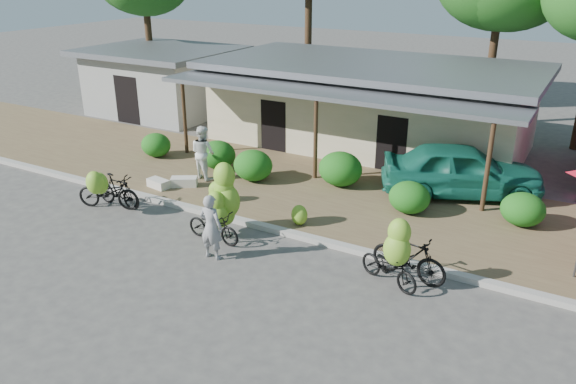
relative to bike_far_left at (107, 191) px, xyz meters
name	(u,v)px	position (x,y,z in m)	size (l,w,h in m)	color
ground	(207,255)	(4.41, -0.86, -0.58)	(100.00, 100.00, 0.00)	#4A4744
sidewalk	(300,190)	(4.41, 4.14, -0.52)	(60.00, 6.00, 0.12)	olive
curb	(250,223)	(4.41, 1.14, -0.50)	(60.00, 0.25, 0.15)	#A8A399
shop_main	(370,103)	(4.41, 10.07, 1.14)	(13.00, 8.50, 3.35)	beige
shop_grey	(162,80)	(-6.59, 10.13, 1.04)	(7.00, 6.00, 3.15)	gray
hedge_0	(156,145)	(-1.90, 4.31, -0.01)	(1.15, 1.04, 0.90)	#156016
hedge_1	(218,155)	(0.95, 4.37, 0.05)	(1.31, 1.18, 1.02)	#156016
hedge_2	(253,165)	(2.69, 3.99, 0.07)	(1.35, 1.22, 1.06)	#156016
hedge_3	(340,169)	(5.45, 5.02, 0.11)	(1.46, 1.31, 1.14)	#156016
hedge_4	(409,197)	(8.14, 4.02, 0.02)	(1.22, 1.10, 0.95)	#156016
hedge_5	(523,209)	(11.17, 4.74, 0.02)	(1.22, 1.10, 0.95)	#156016
bike_far_left	(107,191)	(0.00, 0.00, 0.00)	(2.06, 1.48, 1.42)	black
bike_left	(116,190)	(0.16, 0.21, 0.01)	(1.73, 1.14, 1.31)	black
bike_center	(220,209)	(4.10, 0.17, 0.25)	(1.70, 1.20, 2.08)	black
bike_right	(406,254)	(9.24, 0.38, 0.16)	(1.96, 1.32, 1.79)	black
bike_far_right	(389,267)	(8.95, 0.10, -0.14)	(1.76, 1.16, 0.87)	black
loose_banana_a	(217,191)	(2.68, 1.92, -0.14)	(0.52, 0.44, 0.64)	#88C531
loose_banana_b	(225,192)	(2.89, 2.07, -0.16)	(0.47, 0.40, 0.59)	#88C531
loose_banana_c	(299,215)	(5.73, 1.68, -0.16)	(0.48, 0.40, 0.59)	#88C531
sack_near	(184,182)	(0.99, 2.40, -0.31)	(0.85, 0.40, 0.30)	silver
sack_far	(158,183)	(0.34, 1.87, -0.32)	(0.75, 0.38, 0.28)	silver
vendor	(211,227)	(4.62, -0.91, 0.29)	(0.63, 0.41, 1.73)	gray
bystander	(203,152)	(1.12, 3.34, 0.46)	(0.89, 0.70, 1.84)	white
teal_van	(462,170)	(9.11, 6.14, 0.38)	(1.98, 4.92, 1.68)	#176954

